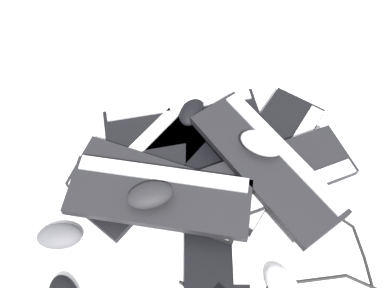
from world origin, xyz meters
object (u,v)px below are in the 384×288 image
Objects in this scene: mouse_0 at (60,236)px; mouse_3 at (283,286)px; keyboard_6 at (159,196)px; keyboard_4 at (268,177)px; keyboard_7 at (266,163)px; mouse_4 at (150,195)px; keyboard_1 at (266,156)px; keyboard_3 at (152,162)px; mouse_7 at (191,110)px; keyboard_5 at (157,188)px; mouse_2 at (188,100)px; mouse_5 at (262,143)px; keyboard_2 at (183,122)px; keyboard_0 at (216,201)px; mouse_1 at (179,99)px.

mouse_0 and mouse_3 have the same top height.
keyboard_4 is at bearing 94.99° from keyboard_6.
mouse_4 reaches higher than keyboard_7.
keyboard_6 is at bearing 26.32° from mouse_3.
keyboard_1 is at bearing 167.01° from keyboard_4.
keyboard_3 is at bearing 15.34° from mouse_3.
keyboard_6 reaches higher than keyboard_3.
mouse_7 is at bearing -130.69° from keyboard_1.
keyboard_7 reaches higher than keyboard_5.
mouse_2 reaches higher than keyboard_3.
mouse_5 is at bearing -168.99° from keyboard_4.
keyboard_2 is 4.06× the size of mouse_0.
mouse_0 is 0.50m from mouse_2.
keyboard_2 is 4.06× the size of mouse_3.
keyboard_7 is at bearing -171.58° from keyboard_4.
keyboard_0 is at bearing -54.90° from keyboard_1.
keyboard_5 reaches higher than keyboard_2.
keyboard_2 is 0.45m from mouse_0.
mouse_5 is (-0.33, 0.01, 0.09)m from mouse_3.
mouse_7 is at bearing -14.73° from mouse_5.
keyboard_0 is 1.02× the size of keyboard_2.
keyboard_3 is 0.93× the size of keyboard_5.
keyboard_0 is at bearing -66.68° from keyboard_7.
keyboard_3 is at bearing -175.52° from keyboard_5.
keyboard_0 is 1.00× the size of keyboard_5.
keyboard_0 is 0.27m from mouse_7.
keyboard_6 is at bearing -93.74° from keyboard_0.
keyboard_1 is at bearing 14.53° from mouse_4.
mouse_1 is 1.00× the size of mouse_4.
mouse_0 is (0.15, -0.55, 0.01)m from keyboard_1.
keyboard_2 is 4.06× the size of mouse_2.
keyboard_6 reaches higher than mouse_0.
mouse_1 is (-0.25, -0.19, -0.02)m from keyboard_7.
keyboard_6 is (0.13, 0.01, 0.06)m from keyboard_3.
mouse_7 is at bearing 155.82° from keyboard_6.
mouse_1 is 0.34m from mouse_4.
keyboard_3 is at bearing -175.44° from keyboard_6.
keyboard_6 is 0.29m from mouse_7.
mouse_0 is at bearing -72.10° from keyboard_5.
keyboard_0 is 0.19m from keyboard_1.
mouse_5 is (-0.10, 0.13, 0.10)m from keyboard_0.
mouse_2 is at bearing 155.28° from keyboard_2.
mouse_2 reaches higher than keyboard_2.
keyboard_0 is 0.32m from mouse_1.
keyboard_4 reaches higher than keyboard_2.
keyboard_5 is 1.00× the size of keyboard_7.
keyboard_6 is 0.28m from keyboard_7.
keyboard_2 is at bearing 11.30° from mouse_1.
keyboard_5 is at bearing 44.74° from mouse_5.
keyboard_4 reaches higher than keyboard_0.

